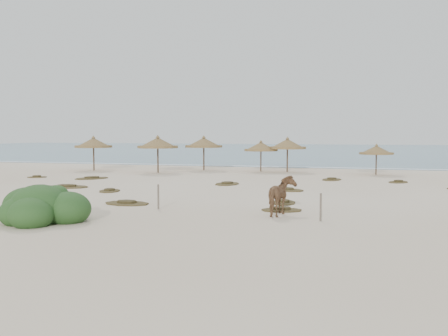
{
  "coord_description": "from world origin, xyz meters",
  "views": [
    {
      "loc": [
        9.36,
        -21.58,
        3.25
      ],
      "look_at": [
        1.66,
        5.0,
        1.31
      ],
      "focal_mm": 40.0,
      "sensor_mm": 36.0,
      "label": 1
    }
  ],
  "objects_px": {
    "horse": "(282,196)",
    "bush": "(41,208)",
    "palapa_0": "(93,143)",
    "palapa_1": "(158,143)"
  },
  "relations": [
    {
      "from": "palapa_1",
      "to": "horse",
      "type": "distance_m",
      "value": 22.85
    },
    {
      "from": "palapa_0",
      "to": "horse",
      "type": "relative_size",
      "value": 1.9
    },
    {
      "from": "palapa_1",
      "to": "bush",
      "type": "distance_m",
      "value": 22.95
    },
    {
      "from": "palapa_1",
      "to": "horse",
      "type": "bearing_deg",
      "value": -54.07
    },
    {
      "from": "bush",
      "to": "palapa_1",
      "type": "bearing_deg",
      "value": 103.0
    },
    {
      "from": "horse",
      "to": "bush",
      "type": "xyz_separation_m",
      "value": [
        -8.23,
        -3.83,
        -0.26
      ]
    },
    {
      "from": "palapa_0",
      "to": "palapa_1",
      "type": "height_order",
      "value": "palapa_1"
    },
    {
      "from": "horse",
      "to": "bush",
      "type": "relative_size",
      "value": 0.52
    },
    {
      "from": "bush",
      "to": "palapa_0",
      "type": "bearing_deg",
      "value": 116.64
    },
    {
      "from": "horse",
      "to": "bush",
      "type": "height_order",
      "value": "horse"
    }
  ]
}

